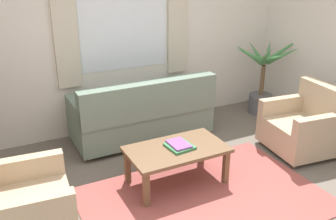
{
  "coord_description": "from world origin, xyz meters",
  "views": [
    {
      "loc": [
        -1.86,
        -2.78,
        2.36
      ],
      "look_at": [
        -0.08,
        0.7,
        0.79
      ],
      "focal_mm": 39.91,
      "sensor_mm": 36.0,
      "label": 1
    }
  ],
  "objects_px": {
    "armchair_right": "(305,126)",
    "book_stack_on_table": "(179,145)",
    "coffee_table": "(177,152)",
    "couch": "(143,115)",
    "potted_plant": "(263,80)",
    "armchair_left": "(17,207)"
  },
  "relations": [
    {
      "from": "couch",
      "to": "coffee_table",
      "type": "height_order",
      "value": "couch"
    },
    {
      "from": "couch",
      "to": "book_stack_on_table",
      "type": "height_order",
      "value": "couch"
    },
    {
      "from": "potted_plant",
      "to": "book_stack_on_table",
      "type": "bearing_deg",
      "value": -151.21
    },
    {
      "from": "coffee_table",
      "to": "book_stack_on_table",
      "type": "relative_size",
      "value": 3.61
    },
    {
      "from": "couch",
      "to": "armchair_right",
      "type": "height_order",
      "value": "couch"
    },
    {
      "from": "couch",
      "to": "potted_plant",
      "type": "height_order",
      "value": "potted_plant"
    },
    {
      "from": "coffee_table",
      "to": "book_stack_on_table",
      "type": "bearing_deg",
      "value": 2.89
    },
    {
      "from": "coffee_table",
      "to": "book_stack_on_table",
      "type": "distance_m",
      "value": 0.09
    },
    {
      "from": "book_stack_on_table",
      "to": "potted_plant",
      "type": "height_order",
      "value": "potted_plant"
    },
    {
      "from": "armchair_right",
      "to": "book_stack_on_table",
      "type": "relative_size",
      "value": 3.06
    },
    {
      "from": "armchair_left",
      "to": "armchair_right",
      "type": "height_order",
      "value": "same"
    },
    {
      "from": "armchair_right",
      "to": "potted_plant",
      "type": "distance_m",
      "value": 1.36
    },
    {
      "from": "couch",
      "to": "armchair_right",
      "type": "distance_m",
      "value": 2.16
    },
    {
      "from": "coffee_table",
      "to": "potted_plant",
      "type": "height_order",
      "value": "potted_plant"
    },
    {
      "from": "coffee_table",
      "to": "potted_plant",
      "type": "relative_size",
      "value": 0.87
    },
    {
      "from": "armchair_left",
      "to": "book_stack_on_table",
      "type": "height_order",
      "value": "armchair_left"
    },
    {
      "from": "armchair_left",
      "to": "potted_plant",
      "type": "distance_m",
      "value": 4.2
    },
    {
      "from": "armchair_left",
      "to": "coffee_table",
      "type": "xyz_separation_m",
      "value": [
        1.7,
        0.2,
        0.03
      ]
    },
    {
      "from": "armchair_right",
      "to": "armchair_left",
      "type": "bearing_deg",
      "value": -81.24
    },
    {
      "from": "armchair_left",
      "to": "coffee_table",
      "type": "distance_m",
      "value": 1.71
    },
    {
      "from": "armchair_right",
      "to": "book_stack_on_table",
      "type": "bearing_deg",
      "value": -85.58
    },
    {
      "from": "couch",
      "to": "armchair_left",
      "type": "distance_m",
      "value": 2.28
    }
  ]
}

